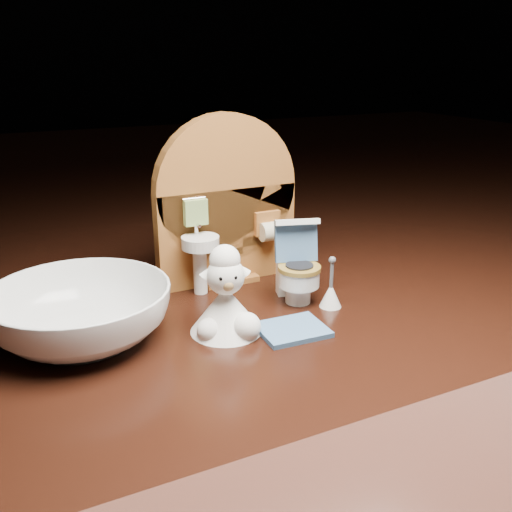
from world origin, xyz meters
The scene contains 6 objects.
backdrop_panel centered at (0.00, 0.06, 0.07)m, with size 0.13×0.05×0.15m.
toy_toilet centered at (0.04, 0.00, 0.03)m, with size 0.04×0.05×0.07m.
bath_mat centered at (0.00, -0.05, 0.00)m, with size 0.05×0.04×0.00m, color #436891.
toilet_brush centered at (0.05, -0.03, 0.01)m, with size 0.02×0.02×0.04m.
plush_lamb centered at (-0.04, -0.03, 0.02)m, with size 0.05×0.05×0.07m.
ceramic_bowl centered at (-0.14, 0.00, 0.02)m, with size 0.13×0.13×0.04m, color white.
Camera 1 is at (-0.19, -0.39, 0.20)m, focal length 40.00 mm.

